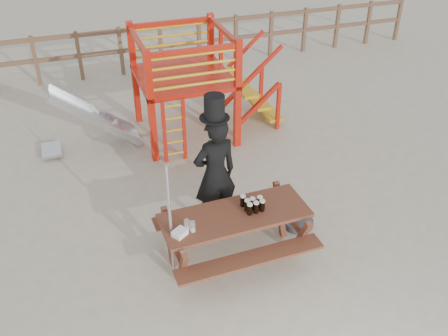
{
  "coord_description": "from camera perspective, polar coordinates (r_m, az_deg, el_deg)",
  "views": [
    {
      "loc": [
        -1.93,
        -4.97,
        4.95
      ],
      "look_at": [
        0.05,
        0.8,
        0.92
      ],
      "focal_mm": 40.0,
      "sensor_mm": 36.0,
      "label": 1
    }
  ],
  "objects": [
    {
      "name": "ground",
      "position": [
        7.28,
        1.68,
        -9.43
      ],
      "size": [
        60.0,
        60.0,
        0.0
      ],
      "primitive_type": "plane",
      "color": "#C1B196",
      "rests_on": "ground"
    },
    {
      "name": "back_fence",
      "position": [
        12.84,
        -9.5,
        13.85
      ],
      "size": [
        15.09,
        0.09,
        1.2
      ],
      "color": "brown",
      "rests_on": "ground"
    },
    {
      "name": "playground_fort",
      "position": [
        9.61,
        -5.04,
        9.54
      ],
      "size": [
        4.71,
        1.84,
        2.1
      ],
      "color": "red",
      "rests_on": "ground"
    },
    {
      "name": "picnic_table",
      "position": [
        6.86,
        1.24,
        -7.13
      ],
      "size": [
        2.04,
        1.44,
        0.77
      ],
      "rotation": [
        0.0,
        0.0,
        0.03
      ],
      "color": "brown",
      "rests_on": "ground"
    },
    {
      "name": "man_with_hat",
      "position": [
        7.15,
        -1.02,
        -0.4
      ],
      "size": [
        0.72,
        0.53,
        2.16
      ],
      "rotation": [
        0.0,
        0.0,
        3.29
      ],
      "color": "black",
      "rests_on": "ground"
    },
    {
      "name": "metal_pole",
      "position": [
        6.36,
        -6.12,
        -6.45
      ],
      "size": [
        0.04,
        0.04,
        1.77
      ],
      "primitive_type": "cylinder",
      "color": "#B2B2B7",
      "rests_on": "ground"
    },
    {
      "name": "parasol_base",
      "position": [
        7.74,
        8.48,
        -6.2
      ],
      "size": [
        0.46,
        0.46,
        0.19
      ],
      "color": "#3A3A3F",
      "rests_on": "ground"
    },
    {
      "name": "paper_bag",
      "position": [
        6.34,
        -5.07,
        -7.4
      ],
      "size": [
        0.23,
        0.22,
        0.08
      ],
      "primitive_type": "cube",
      "rotation": [
        0.0,
        0.0,
        0.59
      ],
      "color": "white",
      "rests_on": "picnic_table"
    },
    {
      "name": "stout_pints",
      "position": [
        6.71,
        3.32,
        -4.19
      ],
      "size": [
        0.28,
        0.27,
        0.17
      ],
      "color": "black",
      "rests_on": "picnic_table"
    },
    {
      "name": "empty_glasses",
      "position": [
        6.39,
        -3.93,
        -6.64
      ],
      "size": [
        0.13,
        0.13,
        0.15
      ],
      "color": "silver",
      "rests_on": "picnic_table"
    }
  ]
}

